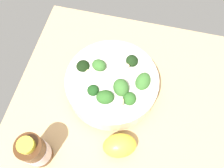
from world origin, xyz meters
TOP-DOWN VIEW (x-y plane):
  - ground_plane at (0.00, 0.00)cm, footprint 56.98×56.98cm
  - bowl_of_broccoli at (4.77, -4.84)cm, footprint 21.49×21.49cm
  - lemon_wedge at (-0.31, 8.42)cm, footprint 8.79×7.49cm
  - bottle_short at (16.57, 14.03)cm, footprint 5.43×5.43cm

SIDE VIEW (x-z plane):
  - ground_plane at x=0.00cm, z-range -4.57..0.00cm
  - lemon_wedge at x=-0.31cm, z-range 0.00..4.62cm
  - bowl_of_broccoli at x=4.77cm, z-range -0.71..9.28cm
  - bottle_short at x=16.57cm, z-range -0.76..10.69cm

